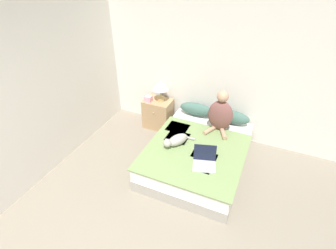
{
  "coord_description": "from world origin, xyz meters",
  "views": [
    {
      "loc": [
        0.93,
        -0.64,
        3.04
      ],
      "look_at": [
        -0.42,
        2.4,
        0.77
      ],
      "focal_mm": 28.0,
      "sensor_mm": 36.0,
      "label": 1
    }
  ],
  "objects_px": {
    "bed": "(198,155)",
    "nightstand": "(158,113)",
    "table_lamp": "(161,86)",
    "person_sitting": "(220,114)",
    "cat_tabby": "(176,140)",
    "pillow_near": "(196,109)",
    "laptop_open": "(204,161)",
    "tissue_box": "(149,99)",
    "pillow_far": "(232,117)"
  },
  "relations": [
    {
      "from": "person_sitting",
      "to": "cat_tabby",
      "type": "bearing_deg",
      "value": -125.45
    },
    {
      "from": "bed",
      "to": "nightstand",
      "type": "height_order",
      "value": "nightstand"
    },
    {
      "from": "cat_tabby",
      "to": "nightstand",
      "type": "bearing_deg",
      "value": -109.6
    },
    {
      "from": "bed",
      "to": "laptop_open",
      "type": "distance_m",
      "value": 0.53
    },
    {
      "from": "nightstand",
      "to": "table_lamp",
      "type": "distance_m",
      "value": 0.6
    },
    {
      "from": "person_sitting",
      "to": "nightstand",
      "type": "distance_m",
      "value": 1.35
    },
    {
      "from": "person_sitting",
      "to": "pillow_near",
      "type": "bearing_deg",
      "value": 150.89
    },
    {
      "from": "cat_tabby",
      "to": "nightstand",
      "type": "distance_m",
      "value": 1.21
    },
    {
      "from": "person_sitting",
      "to": "nightstand",
      "type": "height_order",
      "value": "person_sitting"
    },
    {
      "from": "cat_tabby",
      "to": "tissue_box",
      "type": "distance_m",
      "value": 1.23
    },
    {
      "from": "laptop_open",
      "to": "pillow_far",
      "type": "bearing_deg",
      "value": 68.47
    },
    {
      "from": "bed",
      "to": "pillow_near",
      "type": "xyz_separation_m",
      "value": [
        -0.33,
        0.83,
        0.33
      ]
    },
    {
      "from": "bed",
      "to": "pillow_far",
      "type": "xyz_separation_m",
      "value": [
        0.33,
        0.83,
        0.33
      ]
    },
    {
      "from": "pillow_far",
      "to": "person_sitting",
      "type": "relative_size",
      "value": 0.87
    },
    {
      "from": "cat_tabby",
      "to": "bed",
      "type": "bearing_deg",
      "value": 146.45
    },
    {
      "from": "person_sitting",
      "to": "nightstand",
      "type": "bearing_deg",
      "value": 170.47
    },
    {
      "from": "bed",
      "to": "cat_tabby",
      "type": "bearing_deg",
      "value": -154.32
    },
    {
      "from": "cat_tabby",
      "to": "pillow_near",
      "type": "bearing_deg",
      "value": -149.18
    },
    {
      "from": "person_sitting",
      "to": "cat_tabby",
      "type": "relative_size",
      "value": 1.57
    },
    {
      "from": "pillow_far",
      "to": "pillow_near",
      "type": "bearing_deg",
      "value": 180.0
    },
    {
      "from": "bed",
      "to": "nightstand",
      "type": "distance_m",
      "value": 1.33
    },
    {
      "from": "pillow_near",
      "to": "table_lamp",
      "type": "relative_size",
      "value": 1.53
    },
    {
      "from": "bed",
      "to": "nightstand",
      "type": "bearing_deg",
      "value": 144.93
    },
    {
      "from": "pillow_far",
      "to": "cat_tabby",
      "type": "distance_m",
      "value": 1.18
    },
    {
      "from": "pillow_near",
      "to": "tissue_box",
      "type": "xyz_separation_m",
      "value": [
        -0.9,
        -0.17,
        0.11
      ]
    },
    {
      "from": "cat_tabby",
      "to": "tissue_box",
      "type": "height_order",
      "value": "tissue_box"
    },
    {
      "from": "cat_tabby",
      "to": "nightstand",
      "type": "xyz_separation_m",
      "value": [
        -0.76,
        0.92,
        -0.22
      ]
    },
    {
      "from": "pillow_near",
      "to": "tissue_box",
      "type": "height_order",
      "value": "tissue_box"
    },
    {
      "from": "pillow_near",
      "to": "nightstand",
      "type": "bearing_deg",
      "value": -174.86
    },
    {
      "from": "table_lamp",
      "to": "nightstand",
      "type": "bearing_deg",
      "value": -166.31
    },
    {
      "from": "pillow_near",
      "to": "cat_tabby",
      "type": "height_order",
      "value": "pillow_near"
    },
    {
      "from": "bed",
      "to": "laptop_open",
      "type": "relative_size",
      "value": 4.85
    },
    {
      "from": "bed",
      "to": "laptop_open",
      "type": "xyz_separation_m",
      "value": [
        0.22,
        -0.4,
        0.27
      ]
    },
    {
      "from": "person_sitting",
      "to": "nightstand",
      "type": "relative_size",
      "value": 1.24
    },
    {
      "from": "bed",
      "to": "table_lamp",
      "type": "bearing_deg",
      "value": 142.92
    },
    {
      "from": "nightstand",
      "to": "person_sitting",
      "type": "bearing_deg",
      "value": -9.53
    },
    {
      "from": "pillow_near",
      "to": "table_lamp",
      "type": "xyz_separation_m",
      "value": [
        -0.7,
        -0.05,
        0.35
      ]
    },
    {
      "from": "pillow_near",
      "to": "pillow_far",
      "type": "bearing_deg",
      "value": 0.0
    },
    {
      "from": "laptop_open",
      "to": "nightstand",
      "type": "distance_m",
      "value": 1.76
    },
    {
      "from": "person_sitting",
      "to": "cat_tabby",
      "type": "height_order",
      "value": "person_sitting"
    },
    {
      "from": "nightstand",
      "to": "tissue_box",
      "type": "bearing_deg",
      "value": -143.94
    },
    {
      "from": "person_sitting",
      "to": "tissue_box",
      "type": "xyz_separation_m",
      "value": [
        -1.41,
        0.11,
        -0.08
      ]
    },
    {
      "from": "bed",
      "to": "nightstand",
      "type": "relative_size",
      "value": 3.27
    },
    {
      "from": "table_lamp",
      "to": "pillow_far",
      "type": "bearing_deg",
      "value": 2.29
    },
    {
      "from": "laptop_open",
      "to": "table_lamp",
      "type": "relative_size",
      "value": 0.96
    },
    {
      "from": "pillow_near",
      "to": "laptop_open",
      "type": "distance_m",
      "value": 1.35
    },
    {
      "from": "pillow_near",
      "to": "nightstand",
      "type": "height_order",
      "value": "pillow_near"
    },
    {
      "from": "person_sitting",
      "to": "laptop_open",
      "type": "bearing_deg",
      "value": -87.55
    },
    {
      "from": "nightstand",
      "to": "table_lamp",
      "type": "height_order",
      "value": "table_lamp"
    },
    {
      "from": "table_lamp",
      "to": "person_sitting",
      "type": "bearing_deg",
      "value": -10.64
    }
  ]
}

